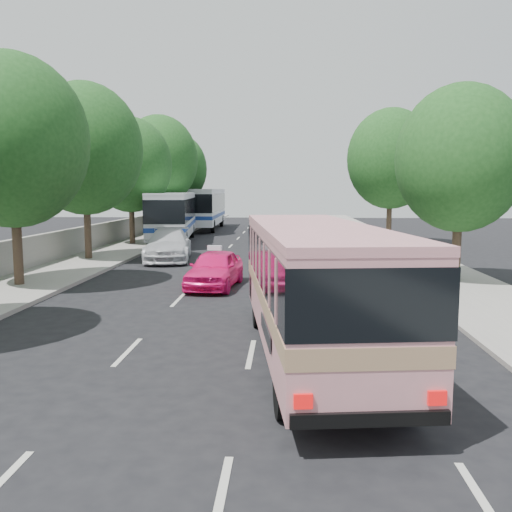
# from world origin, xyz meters

# --- Properties ---
(ground) EXTENTS (120.00, 120.00, 0.00)m
(ground) POSITION_xyz_m (0.00, 0.00, 0.00)
(ground) COLOR black
(ground) RESTS_ON ground
(sidewalk_left) EXTENTS (4.00, 90.00, 0.15)m
(sidewalk_left) POSITION_xyz_m (-8.50, 20.00, 0.07)
(sidewalk_left) COLOR #9E998E
(sidewalk_left) RESTS_ON ground
(sidewalk_right) EXTENTS (4.00, 90.00, 0.12)m
(sidewalk_right) POSITION_xyz_m (8.50, 20.00, 0.06)
(sidewalk_right) COLOR #9E998E
(sidewalk_right) RESTS_ON ground
(low_wall) EXTENTS (0.30, 90.00, 1.50)m
(low_wall) POSITION_xyz_m (-10.30, 20.00, 0.90)
(low_wall) COLOR #9E998E
(low_wall) RESTS_ON sidewalk_left
(tree_left_b) EXTENTS (5.70, 5.70, 8.88)m
(tree_left_b) POSITION_xyz_m (-8.42, 5.94, 5.82)
(tree_left_b) COLOR #38281E
(tree_left_b) RESTS_ON ground
(tree_left_c) EXTENTS (6.00, 6.00, 9.35)m
(tree_left_c) POSITION_xyz_m (-8.62, 13.94, 6.12)
(tree_left_c) COLOR #38281E
(tree_left_c) RESTS_ON ground
(tree_left_d) EXTENTS (5.52, 5.52, 8.60)m
(tree_left_d) POSITION_xyz_m (-8.52, 21.94, 5.63)
(tree_left_d) COLOR #38281E
(tree_left_d) RESTS_ON ground
(tree_left_e) EXTENTS (6.30, 6.30, 9.82)m
(tree_left_e) POSITION_xyz_m (-8.42, 29.94, 6.43)
(tree_left_e) COLOR #38281E
(tree_left_e) RESTS_ON ground
(tree_left_f) EXTENTS (5.88, 5.88, 9.16)m
(tree_left_f) POSITION_xyz_m (-8.62, 37.94, 6.00)
(tree_left_f) COLOR #38281E
(tree_left_f) RESTS_ON ground
(tree_right_near) EXTENTS (5.10, 5.10, 7.95)m
(tree_right_near) POSITION_xyz_m (8.78, 7.94, 5.20)
(tree_right_near) COLOR #38281E
(tree_right_near) RESTS_ON ground
(tree_right_far) EXTENTS (6.00, 6.00, 9.35)m
(tree_right_far) POSITION_xyz_m (9.08, 23.94, 6.12)
(tree_right_far) COLOR #38281E
(tree_right_far) RESTS_ON ground
(pink_bus) EXTENTS (3.51, 9.67, 3.02)m
(pink_bus) POSITION_xyz_m (2.41, -2.19, 1.88)
(pink_bus) COLOR #CF858C
(pink_bus) RESTS_ON ground
(pink_taxi) EXTENTS (2.14, 4.42, 1.45)m
(pink_taxi) POSITION_xyz_m (-0.94, 6.55, 0.73)
(pink_taxi) COLOR #FF1678
(pink_taxi) RESTS_ON ground
(white_pickup) EXTENTS (3.09, 5.99, 1.66)m
(white_pickup) POSITION_xyz_m (-4.50, 14.50, 0.83)
(white_pickup) COLOR silver
(white_pickup) RESTS_ON ground
(tour_coach_front) EXTENTS (3.87, 12.10, 3.56)m
(tour_coach_front) POSITION_xyz_m (-6.30, 24.52, 2.14)
(tour_coach_front) COLOR silver
(tour_coach_front) RESTS_ON ground
(tour_coach_rear) EXTENTS (3.14, 12.91, 3.84)m
(tour_coach_rear) POSITION_xyz_m (-5.91, 37.50, 2.31)
(tour_coach_rear) COLOR white
(tour_coach_rear) RESTS_ON ground
(taxi_roof_sign) EXTENTS (0.57, 0.23, 0.18)m
(taxi_roof_sign) POSITION_xyz_m (-0.94, 6.55, 1.54)
(taxi_roof_sign) COLOR silver
(taxi_roof_sign) RESTS_ON pink_taxi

